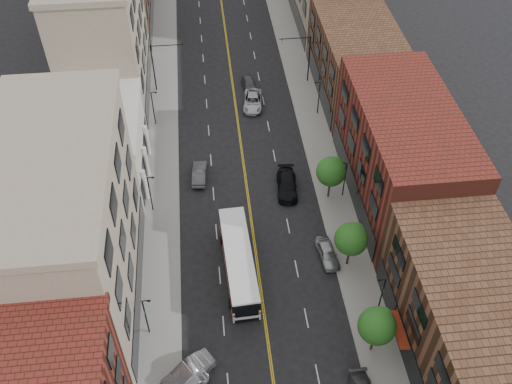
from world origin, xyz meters
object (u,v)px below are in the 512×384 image
object	(u,v)px
car_angle_b	(188,372)
car_parked_far	(327,253)
car_lane_b	(253,101)
car_lane_a	(287,185)
city_bus	(239,261)
car_lane_behind	(199,173)
car_lane_c	(249,84)

from	to	relation	value
car_angle_b	car_parked_far	bearing A→B (deg)	94.68
car_angle_b	car_lane_b	xyz separation A→B (m)	(9.81, 39.72, -0.05)
car_lane_a	car_angle_b	bearing A→B (deg)	-113.56
car_lane_a	car_lane_b	bearing A→B (deg)	102.09
car_lane_a	city_bus	bearing A→B (deg)	-115.62
city_bus	car_parked_far	size ratio (longest dim) A/B	2.80
car_parked_far	car_lane_behind	world-z (taller)	car_parked_far
car_parked_far	car_lane_behind	distance (m)	18.88
car_parked_far	car_lane_c	distance (m)	32.55
car_lane_behind	car_lane_b	xyz separation A→B (m)	(7.91, 13.95, 0.02)
car_angle_b	car_lane_a	size ratio (longest dim) A/B	0.88
car_angle_b	car_lane_behind	size ratio (longest dim) A/B	1.09
city_bus	car_lane_b	distance (m)	28.96
city_bus	car_angle_b	world-z (taller)	city_bus
car_lane_c	car_lane_b	bearing A→B (deg)	-94.57
city_bus	car_lane_behind	world-z (taller)	city_bus
car_lane_b	car_lane_a	bearing A→B (deg)	-74.89
city_bus	car_lane_c	world-z (taller)	city_bus
car_lane_behind	car_lane_b	bearing A→B (deg)	-114.81
car_lane_a	car_lane_c	xyz separation A→B (m)	(-2.39, 21.53, -0.10)
car_lane_c	car_angle_b	bearing A→B (deg)	-108.56
car_lane_behind	car_lane_a	bearing A→B (deg)	167.40
car_angle_b	car_lane_c	bearing A→B (deg)	133.30
car_lane_b	car_lane_c	world-z (taller)	car_lane_b
car_parked_far	car_lane_c	bearing A→B (deg)	93.12
car_lane_a	car_lane_b	world-z (taller)	car_lane_a
car_parked_far	car_angle_b	bearing A→B (deg)	-146.92
car_lane_b	car_lane_behind	bearing A→B (deg)	-111.96
city_bus	car_parked_far	world-z (taller)	city_bus
car_angle_b	car_lane_a	bearing A→B (deg)	117.57
car_lane_behind	car_angle_b	bearing A→B (deg)	90.51
car_parked_far	car_lane_c	world-z (taller)	car_parked_far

